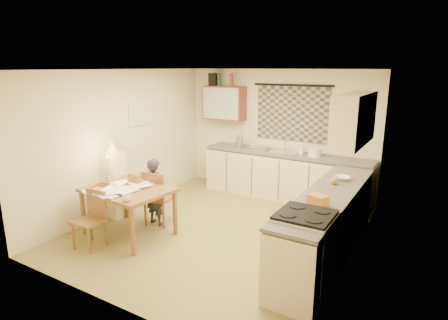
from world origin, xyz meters
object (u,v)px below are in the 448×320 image
Objects in this scene: chair_far at (160,207)px; dining_table at (129,211)px; stove at (303,253)px; shelf_stand at (115,185)px; person at (155,192)px; counter_back at (285,176)px; counter_right at (327,226)px.

dining_table is at bearing 70.41° from chair_far.
stove is 3.58m from shelf_stand.
shelf_stand is at bearing 156.10° from dining_table.
shelf_stand reaches higher than dining_table.
stove is 2.80m from person.
dining_table is 0.86m from shelf_stand.
stove is at bearing 3.46° from dining_table.
person is (-1.34, -2.28, 0.11)m from counter_back.
shelf_stand reaches higher than person.
dining_table is 0.59m from chair_far.
shelf_stand is (-0.81, -0.11, 0.02)m from person.
stove is 0.87× the size of person.
counter_back is at bearing 125.60° from counter_right.
counter_right is at bearing -167.35° from person.
shelf_stand is (-3.54, -0.45, 0.13)m from counter_right.
counter_back is 3.22m from shelf_stand.
person is (0.08, 0.52, 0.18)m from dining_table.
person is at bearing 42.75° from chair_far.
dining_table is (-1.43, -2.79, -0.07)m from counter_back.
counter_right is at bearing -54.40° from counter_back.
counter_back is at bearing 115.64° from stove.
shelf_stand reaches higher than stove.
counter_right is at bearing 22.33° from dining_table.
person is at bearing 86.14° from dining_table.
person reaches higher than stove.
counter_right is 2.64× the size of person.
shelf_stand is (-0.85, -0.16, 0.29)m from chair_far.
chair_far is at bearing -120.33° from counter_back.
person reaches higher than counter_right.
counter_back is 2.86× the size of shelf_stand.
counter_right is 3.24× the size of chair_far.
counter_back is 3.20m from stove.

